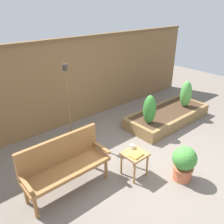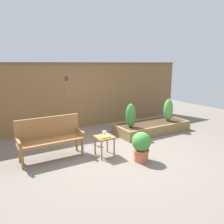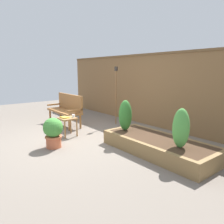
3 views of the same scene
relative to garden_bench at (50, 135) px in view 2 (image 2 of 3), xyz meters
name	(u,v)px [view 2 (image 2 of 3)]	position (x,y,z in m)	size (l,w,h in m)	color
ground_plane	(119,153)	(1.48, -0.60, -0.54)	(14.00, 14.00, 0.00)	#70665B
fence_back	(78,95)	(1.48, 2.00, 0.55)	(8.40, 0.14, 2.16)	brown
garden_bench	(50,135)	(0.00, 0.00, 0.00)	(1.44, 0.48, 0.94)	#936033
side_table	(104,140)	(1.11, -0.54, -0.15)	(0.40, 0.40, 0.48)	#9E7042
cup_on_table	(104,133)	(1.18, -0.41, -0.02)	(0.11, 0.08, 0.08)	white
book_on_table	(105,137)	(1.08, -0.61, -0.05)	(0.23, 0.16, 0.03)	gold
potted_boxwood	(141,145)	(1.68, -1.18, -0.18)	(0.43, 0.43, 0.66)	#C66642
raised_planter_bed	(152,127)	(3.30, 0.36, -0.39)	(2.40, 1.00, 0.30)	olive
shrub_near_bench	(131,116)	(2.41, 0.26, 0.10)	(0.30, 0.30, 0.70)	brown
shrub_far_corner	(168,110)	(3.88, 0.26, 0.11)	(0.30, 0.30, 0.71)	brown
tiki_torch	(67,96)	(0.87, 1.24, 0.66)	(0.10, 0.10, 1.77)	brown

